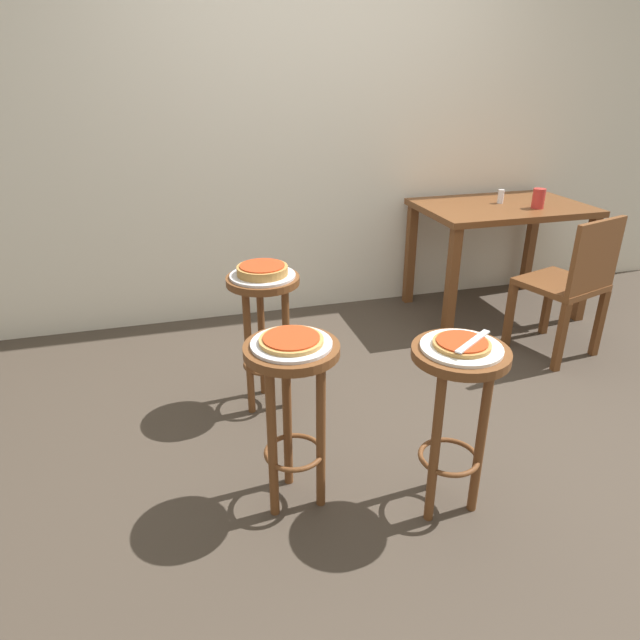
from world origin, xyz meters
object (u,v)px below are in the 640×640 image
at_px(stool_foreground, 456,396).
at_px(condiment_shaker, 501,196).
at_px(pizza_middle, 291,340).
at_px(wooden_chair, 571,282).
at_px(pizza_server_knife, 473,341).
at_px(dining_table, 500,221).
at_px(stool_middle, 293,392).
at_px(serving_plate_middle, 291,344).
at_px(cup_near_edge, 539,198).
at_px(pizza_leftside, 262,270).
at_px(pizza_foreground, 462,343).
at_px(serving_plate_leftside, 263,276).
at_px(serving_plate_foreground, 461,348).
at_px(stool_leftside, 264,314).

relative_size(stool_foreground, condiment_shaker, 7.76).
bearing_deg(pizza_middle, wooden_chair, 23.18).
bearing_deg(pizza_server_knife, dining_table, 21.03).
xyz_separation_m(stool_middle, pizza_middle, (0.00, 0.00, 0.21)).
relative_size(serving_plate_middle, cup_near_edge, 2.32).
distance_m(stool_middle, pizza_leftside, 0.76).
relative_size(pizza_middle, wooden_chair, 0.27).
bearing_deg(dining_table, cup_near_edge, -44.88).
xyz_separation_m(serving_plate_middle, condiment_shaker, (1.79, 1.54, 0.10)).
height_order(pizza_foreground, serving_plate_middle, pizza_foreground).
height_order(serving_plate_leftside, pizza_server_knife, pizza_server_knife).
distance_m(pizza_middle, serving_plate_leftside, 0.73).
bearing_deg(condiment_shaker, pizza_foreground, -125.38).
distance_m(pizza_foreground, serving_plate_middle, 0.59).
bearing_deg(serving_plate_leftside, pizza_leftside, 0.00).
height_order(pizza_foreground, pizza_middle, same).
height_order(cup_near_edge, pizza_server_knife, cup_near_edge).
xyz_separation_m(pizza_middle, pizza_leftside, (0.03, 0.73, 0.01)).
relative_size(serving_plate_foreground, cup_near_edge, 2.29).
xyz_separation_m(serving_plate_leftside, condiment_shaker, (1.76, 0.81, 0.10)).
xyz_separation_m(pizza_foreground, stool_middle, (-0.56, 0.19, -0.21)).
bearing_deg(pizza_foreground, stool_leftside, 119.97).
relative_size(stool_middle, stool_leftside, 1.00).
bearing_deg(serving_plate_leftside, stool_leftside, 0.00).
distance_m(stool_foreground, cup_near_edge, 2.09).
distance_m(stool_leftside, cup_near_edge, 2.03).
distance_m(stool_foreground, wooden_chair, 1.59).
bearing_deg(stool_foreground, cup_near_edge, 48.12).
distance_m(pizza_middle, stool_leftside, 0.76).
bearing_deg(cup_near_edge, pizza_foreground, -131.88).
xyz_separation_m(stool_foreground, cup_near_edge, (1.38, 1.54, 0.32)).
distance_m(stool_foreground, pizza_leftside, 1.09).
bearing_deg(serving_plate_leftside, pizza_middle, -92.59).
height_order(pizza_leftside, cup_near_edge, cup_near_edge).
bearing_deg(stool_middle, serving_plate_leftside, 87.41).
relative_size(serving_plate_leftside, dining_table, 0.28).
height_order(serving_plate_foreground, cup_near_edge, cup_near_edge).
bearing_deg(stool_leftside, serving_plate_middle, -92.59).
bearing_deg(cup_near_edge, condiment_shaker, 127.37).
height_order(pizza_leftside, condiment_shaker, condiment_shaker).
distance_m(pizza_leftside, cup_near_edge, 2.01).
height_order(pizza_foreground, condiment_shaker, condiment_shaker).
relative_size(dining_table, wooden_chair, 1.28).
distance_m(serving_plate_foreground, serving_plate_middle, 0.59).
bearing_deg(serving_plate_leftside, cup_near_edge, 17.95).
height_order(serving_plate_leftside, pizza_leftside, pizza_leftside).
height_order(pizza_foreground, cup_near_edge, cup_near_edge).
height_order(serving_plate_middle, cup_near_edge, cup_near_edge).
distance_m(stool_foreground, stool_middle, 0.59).
bearing_deg(pizza_middle, serving_plate_middle, -90.00).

